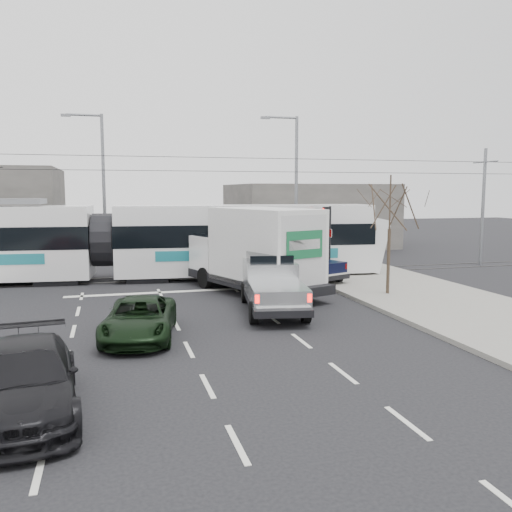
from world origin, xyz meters
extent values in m
plane|color=black|center=(0.00, 0.00, 0.00)|extent=(120.00, 120.00, 0.00)
cube|color=gray|center=(9.00, 0.00, 0.07)|extent=(6.00, 60.00, 0.15)
cube|color=#33302D|center=(0.00, 10.00, 0.01)|extent=(60.00, 1.60, 0.03)
cube|color=slate|center=(12.00, 24.00, 2.50)|extent=(12.00, 10.00, 5.00)
cylinder|color=#47382B|center=(7.60, 2.50, 1.52)|extent=(0.14, 0.14, 2.75)
cylinder|color=#47382B|center=(7.60, 2.50, 4.03)|extent=(0.07, 0.07, 2.25)
cylinder|color=black|center=(6.60, 6.50, 1.95)|extent=(0.12, 0.12, 3.60)
cube|color=black|center=(6.40, 6.50, 3.25)|extent=(0.28, 0.28, 0.95)
cylinder|color=#FF0C07|center=(6.25, 6.50, 3.55)|extent=(0.06, 0.20, 0.20)
cylinder|color=orange|center=(6.25, 6.50, 3.25)|extent=(0.06, 0.20, 0.20)
cylinder|color=#05330C|center=(6.25, 6.50, 2.95)|extent=(0.06, 0.20, 0.20)
cube|color=white|center=(6.58, 6.35, 2.45)|extent=(0.02, 0.30, 0.40)
cylinder|color=slate|center=(7.50, 14.00, 4.50)|extent=(0.20, 0.20, 9.00)
cylinder|color=slate|center=(6.50, 14.00, 8.90)|extent=(2.00, 0.14, 0.14)
cube|color=slate|center=(5.50, 14.00, 8.85)|extent=(0.55, 0.25, 0.14)
cylinder|color=slate|center=(-4.00, 16.00, 4.50)|extent=(0.20, 0.20, 9.00)
cylinder|color=slate|center=(-5.00, 16.00, 8.90)|extent=(2.00, 0.14, 0.14)
cube|color=slate|center=(-6.00, 16.00, 8.85)|extent=(0.55, 0.25, 0.14)
cylinder|color=black|center=(0.00, 10.00, 5.50)|extent=(60.00, 0.03, 0.03)
cylinder|color=black|center=(0.00, 10.00, 6.20)|extent=(60.00, 0.03, 0.03)
cylinder|color=slate|center=(18.00, 10.00, 3.50)|extent=(0.20, 0.20, 7.00)
cube|color=white|center=(3.02, 9.23, 1.05)|extent=(13.31, 4.01, 1.59)
cube|color=black|center=(3.02, 9.23, 2.28)|extent=(13.38, 4.04, 1.08)
cube|color=white|center=(3.02, 9.23, 3.25)|extent=(13.30, 3.90, 1.01)
cube|color=#186F7B|center=(2.89, 7.85, 1.34)|extent=(9.13, 0.91, 0.51)
cylinder|color=black|center=(-4.07, 9.92, 2.06)|extent=(1.27, 2.72, 2.64)
cube|color=slate|center=(-8.32, 10.34, 3.99)|extent=(3.20, 1.94, 0.25)
cube|color=black|center=(-6.19, 10.13, 0.18)|extent=(2.25, 2.52, 0.37)
cube|color=black|center=(-1.94, 9.71, 0.18)|extent=(2.25, 2.52, 0.37)
cube|color=black|center=(6.57, 8.88, 0.18)|extent=(2.25, 2.52, 0.37)
cube|color=black|center=(2.03, 1.02, 0.54)|extent=(2.85, 5.89, 0.24)
cube|color=#BABDC0|center=(2.20, 2.03, 1.22)|extent=(2.27, 2.66, 1.12)
cube|color=black|center=(2.22, 2.12, 1.80)|extent=(1.91, 1.94, 0.54)
cube|color=#BABDC0|center=(2.42, 3.36, 0.99)|extent=(1.99, 1.31, 0.54)
cube|color=#BABDC0|center=(1.83, -0.20, 0.93)|extent=(2.30, 2.82, 0.63)
cube|color=silver|center=(1.59, -1.65, 0.66)|extent=(1.80, 0.47, 0.18)
cube|color=#FF0C07|center=(0.76, -1.40, 1.02)|extent=(0.15, 0.10, 0.27)
cube|color=#FF0C07|center=(2.45, -1.68, 1.02)|extent=(0.15, 0.10, 0.27)
cylinder|color=black|center=(1.45, 2.95, 0.39)|extent=(0.40, 0.81, 0.78)
cylinder|color=black|center=(3.21, 2.66, 0.39)|extent=(0.40, 0.81, 0.78)
cylinder|color=black|center=(0.85, -0.61, 0.39)|extent=(0.40, 0.81, 0.78)
cylinder|color=black|center=(2.62, -0.91, 0.39)|extent=(0.40, 0.81, 0.78)
cube|color=black|center=(2.34, 4.74, 0.59)|extent=(5.01, 7.94, 0.38)
cube|color=white|center=(1.36, 7.42, 1.50)|extent=(2.92, 2.54, 1.72)
cube|color=black|center=(1.31, 7.56, 2.15)|extent=(2.40, 1.86, 0.64)
cube|color=silver|center=(2.60, 4.04, 2.17)|extent=(4.18, 5.68, 3.16)
cube|color=silver|center=(3.48, 1.66, 2.17)|extent=(2.14, 0.83, 2.78)
cube|color=#155E35|center=(3.50, 1.61, 2.43)|extent=(1.70, 0.64, 1.08)
cube|color=black|center=(3.56, 1.43, 0.48)|extent=(2.27, 1.05, 0.19)
cylinder|color=black|center=(0.45, 6.61, 0.48)|extent=(0.64, 1.02, 0.97)
cylinder|color=black|center=(2.58, 7.39, 0.48)|extent=(0.64, 1.02, 0.97)
cylinder|color=black|center=(2.01, 2.38, 0.54)|extent=(0.67, 1.12, 1.07)
cylinder|color=black|center=(4.13, 3.16, 0.54)|extent=(0.67, 1.12, 1.07)
cube|color=black|center=(5.50, 7.00, 0.49)|extent=(3.25, 4.79, 0.22)
cube|color=black|center=(5.19, 7.75, 1.12)|extent=(2.23, 2.37, 1.03)
cube|color=black|center=(5.16, 7.83, 1.66)|extent=(1.82, 1.79, 0.49)
cube|color=black|center=(4.78, 8.75, 0.92)|extent=(1.77, 1.35, 0.49)
cube|color=black|center=(5.88, 6.09, 0.85)|extent=(2.28, 2.49, 0.58)
cube|color=silver|center=(6.32, 5.01, 0.61)|extent=(1.48, 0.73, 0.16)
cube|color=#590505|center=(5.61, 4.81, 0.94)|extent=(0.14, 0.11, 0.25)
cube|color=#590505|center=(6.97, 5.37, 0.94)|extent=(0.14, 0.11, 0.25)
cylinder|color=black|center=(4.24, 8.04, 0.36)|extent=(0.51, 0.76, 0.72)
cylinder|color=black|center=(5.66, 8.62, 0.36)|extent=(0.51, 0.76, 0.72)
cylinder|color=black|center=(5.34, 5.38, 0.36)|extent=(0.51, 0.76, 0.72)
cylinder|color=black|center=(6.76, 5.96, 0.36)|extent=(0.51, 0.76, 0.72)
imported|color=black|center=(-2.97, -1.41, 0.61)|extent=(2.76, 4.69, 1.23)
imported|color=black|center=(-5.50, -6.59, 0.71)|extent=(2.45, 5.05, 1.42)
camera|label=1|loc=(-3.79, -17.94, 4.50)|focal=38.00mm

